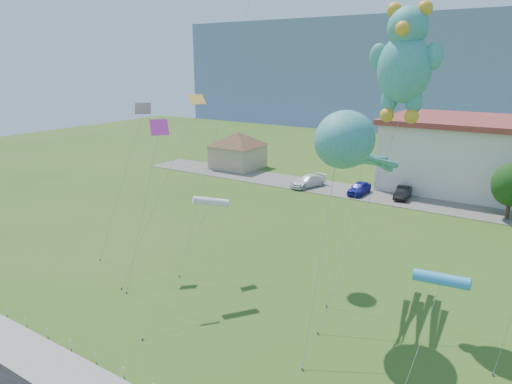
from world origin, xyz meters
TOP-DOWN VIEW (x-y plane):
  - parking_strip at (0.00, 35.00)m, footprint 70.00×6.00m
  - hill_ridge at (0.00, 120.00)m, footprint 160.00×50.00m
  - pavilion at (-24.00, 38.00)m, footprint 9.20×9.20m
  - tree_near at (10.00, 34.00)m, footprint 3.60×3.60m
  - parked_car_white at (-11.07, 34.08)m, footprint 3.42×5.14m
  - parked_car_blue at (-4.80, 34.40)m, footprint 1.72×4.06m
  - parked_car_black at (-0.22, 35.40)m, footprint 1.69×4.02m
  - octopus_kite at (3.20, 10.27)m, footprint 3.07×11.65m
  - teddy_bear_kite at (5.02, 12.79)m, footprint 3.99×7.21m
  - small_kite_cyan at (9.41, 4.95)m, footprint 1.07×4.88m
  - small_kite_white at (-4.68, 7.65)m, footprint 0.53×7.58m
  - small_kite_pink at (-8.01, 6.61)m, footprint 1.99×3.20m
  - small_kite_black at (-12.47, 9.39)m, footprint 3.25×3.61m
  - small_kite_yellow at (-9.16, 11.02)m, footprint 1.48×8.04m

SIDE VIEW (x-z plane):
  - parking_strip at x=0.00m, z-range 0.00..0.06m
  - parked_car_black at x=-0.22m, z-range 0.06..1.35m
  - parked_car_blue at x=-4.80m, z-range 0.06..1.43m
  - parked_car_white at x=-11.07m, z-range 0.06..1.44m
  - pavilion at x=-24.00m, z-range 0.52..5.52m
  - tree_near at x=10.00m, z-range 0.65..6.12m
  - small_kite_cyan at x=9.41m, z-range 2.67..8.94m
  - small_kite_white at x=-4.68m, z-range 2.77..9.29m
  - small_kite_pink at x=-8.01m, z-range 3.94..14.89m
  - octopus_kite at x=3.20m, z-range 3.85..15.81m
  - small_kite_black at x=-12.47m, z-range 4.15..15.79m
  - small_kite_yellow at x=-9.16m, z-range 4.26..16.51m
  - hill_ridge at x=0.00m, z-range 0.00..25.00m
  - teddy_bear_kite at x=5.02m, z-range 5.73..23.19m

